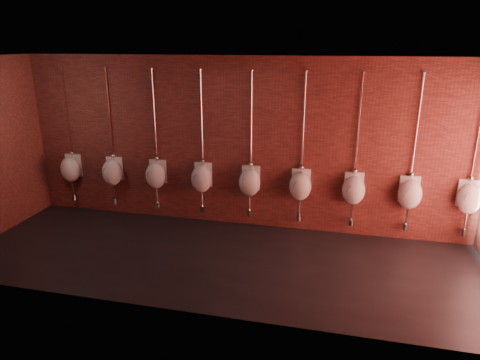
{
  "coord_description": "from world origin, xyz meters",
  "views": [
    {
      "loc": [
        1.78,
        -6.08,
        3.44
      ],
      "look_at": [
        0.15,
        0.9,
        1.1
      ],
      "focal_mm": 32.0,
      "sensor_mm": 36.0,
      "label": 1
    }
  ],
  "objects_px": {
    "urinal_4": "(250,182)",
    "urinal_3": "(202,178)",
    "urinal_1": "(112,172)",
    "urinal_0": "(71,169)",
    "urinal_8": "(469,198)",
    "urinal_5": "(300,185)",
    "urinal_7": "(410,193)",
    "urinal_6": "(354,189)",
    "urinal_2": "(156,175)"
  },
  "relations": [
    {
      "from": "urinal_0",
      "to": "urinal_7",
      "type": "relative_size",
      "value": 1.0
    },
    {
      "from": "urinal_5",
      "to": "urinal_8",
      "type": "xyz_separation_m",
      "value": [
        2.83,
        0.0,
        0.0
      ]
    },
    {
      "from": "urinal_8",
      "to": "urinal_6",
      "type": "bearing_deg",
      "value": 180.0
    },
    {
      "from": "urinal_0",
      "to": "urinal_6",
      "type": "xyz_separation_m",
      "value": [
        5.67,
        0.0,
        0.0
      ]
    },
    {
      "from": "urinal_7",
      "to": "urinal_8",
      "type": "xyz_separation_m",
      "value": [
        0.94,
        0.0,
        0.0
      ]
    },
    {
      "from": "urinal_3",
      "to": "urinal_8",
      "type": "distance_m",
      "value": 4.72
    },
    {
      "from": "urinal_0",
      "to": "urinal_5",
      "type": "height_order",
      "value": "same"
    },
    {
      "from": "urinal_1",
      "to": "urinal_7",
      "type": "bearing_deg",
      "value": 0.0
    },
    {
      "from": "urinal_1",
      "to": "urinal_3",
      "type": "bearing_deg",
      "value": 0.0
    },
    {
      "from": "urinal_4",
      "to": "urinal_8",
      "type": "relative_size",
      "value": 1.0
    },
    {
      "from": "urinal_0",
      "to": "urinal_2",
      "type": "xyz_separation_m",
      "value": [
        1.89,
        0.0,
        0.0
      ]
    },
    {
      "from": "urinal_8",
      "to": "urinal_7",
      "type": "bearing_deg",
      "value": 180.0
    },
    {
      "from": "urinal_2",
      "to": "urinal_1",
      "type": "bearing_deg",
      "value": 180.0
    },
    {
      "from": "urinal_3",
      "to": "urinal_7",
      "type": "bearing_deg",
      "value": 0.0
    },
    {
      "from": "urinal_2",
      "to": "urinal_4",
      "type": "bearing_deg",
      "value": 0.0
    },
    {
      "from": "urinal_8",
      "to": "urinal_1",
      "type": "bearing_deg",
      "value": 180.0
    },
    {
      "from": "urinal_3",
      "to": "urinal_1",
      "type": "bearing_deg",
      "value": 180.0
    },
    {
      "from": "urinal_1",
      "to": "urinal_2",
      "type": "relative_size",
      "value": 1.0
    },
    {
      "from": "urinal_1",
      "to": "urinal_5",
      "type": "bearing_deg",
      "value": 0.0
    },
    {
      "from": "urinal_0",
      "to": "urinal_8",
      "type": "height_order",
      "value": "same"
    },
    {
      "from": "urinal_4",
      "to": "urinal_3",
      "type": "bearing_deg",
      "value": 180.0
    },
    {
      "from": "urinal_0",
      "to": "urinal_4",
      "type": "height_order",
      "value": "same"
    },
    {
      "from": "urinal_0",
      "to": "urinal_5",
      "type": "bearing_deg",
      "value": 0.0
    },
    {
      "from": "urinal_0",
      "to": "urinal_8",
      "type": "relative_size",
      "value": 1.0
    },
    {
      "from": "urinal_3",
      "to": "urinal_4",
      "type": "bearing_deg",
      "value": 0.0
    },
    {
      "from": "urinal_5",
      "to": "urinal_8",
      "type": "height_order",
      "value": "same"
    },
    {
      "from": "urinal_8",
      "to": "urinal_0",
      "type": "bearing_deg",
      "value": 180.0
    },
    {
      "from": "urinal_1",
      "to": "urinal_3",
      "type": "distance_m",
      "value": 1.89
    },
    {
      "from": "urinal_1",
      "to": "urinal_4",
      "type": "bearing_deg",
      "value": 0.0
    },
    {
      "from": "urinal_4",
      "to": "urinal_5",
      "type": "xyz_separation_m",
      "value": [
        0.94,
        0.0,
        0.0
      ]
    },
    {
      "from": "urinal_6",
      "to": "urinal_4",
      "type": "bearing_deg",
      "value": 180.0
    },
    {
      "from": "urinal_8",
      "to": "urinal_4",
      "type": "bearing_deg",
      "value": 180.0
    },
    {
      "from": "urinal_6",
      "to": "urinal_0",
      "type": "bearing_deg",
      "value": 180.0
    },
    {
      "from": "urinal_5",
      "to": "urinal_7",
      "type": "xyz_separation_m",
      "value": [
        1.89,
        0.0,
        0.0
      ]
    },
    {
      "from": "urinal_3",
      "to": "urinal_8",
      "type": "height_order",
      "value": "same"
    },
    {
      "from": "urinal_4",
      "to": "urinal_7",
      "type": "relative_size",
      "value": 1.0
    },
    {
      "from": "urinal_1",
      "to": "urinal_6",
      "type": "height_order",
      "value": "same"
    },
    {
      "from": "urinal_2",
      "to": "urinal_8",
      "type": "bearing_deg",
      "value": 0.0
    },
    {
      "from": "urinal_5",
      "to": "urinal_7",
      "type": "distance_m",
      "value": 1.89
    },
    {
      "from": "urinal_3",
      "to": "urinal_6",
      "type": "bearing_deg",
      "value": 0.0
    },
    {
      "from": "urinal_4",
      "to": "urinal_6",
      "type": "distance_m",
      "value": 1.89
    },
    {
      "from": "urinal_0",
      "to": "urinal_4",
      "type": "xyz_separation_m",
      "value": [
        3.78,
        0.0,
        0.0
      ]
    },
    {
      "from": "urinal_3",
      "to": "urinal_6",
      "type": "height_order",
      "value": "same"
    },
    {
      "from": "urinal_1",
      "to": "urinal_8",
      "type": "distance_m",
      "value": 6.61
    },
    {
      "from": "urinal_1",
      "to": "urinal_0",
      "type": "bearing_deg",
      "value": 180.0
    },
    {
      "from": "urinal_7",
      "to": "urinal_2",
      "type": "bearing_deg",
      "value": 180.0
    },
    {
      "from": "urinal_4",
      "to": "urinal_7",
      "type": "xyz_separation_m",
      "value": [
        2.83,
        0.0,
        0.0
      ]
    },
    {
      "from": "urinal_8",
      "to": "urinal_3",
      "type": "bearing_deg",
      "value": 180.0
    },
    {
      "from": "urinal_1",
      "to": "urinal_7",
      "type": "distance_m",
      "value": 5.67
    },
    {
      "from": "urinal_7",
      "to": "urinal_8",
      "type": "distance_m",
      "value": 0.94
    }
  ]
}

